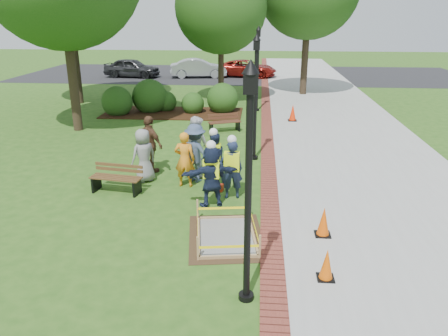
# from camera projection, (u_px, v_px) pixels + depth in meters

# --- Properties ---
(ground) EXTENTS (100.00, 100.00, 0.00)m
(ground) POSITION_uv_depth(u_px,v_px,m) (200.00, 221.00, 10.85)
(ground) COLOR #285116
(ground) RESTS_ON ground
(sidewalk) EXTENTS (6.00, 60.00, 0.02)m
(sidewalk) POSITION_uv_depth(u_px,v_px,m) (338.00, 126.00, 19.84)
(sidewalk) COLOR #9E9E99
(sidewalk) RESTS_ON ground
(brick_edging) EXTENTS (0.50, 60.00, 0.03)m
(brick_edging) POSITION_uv_depth(u_px,v_px,m) (267.00, 124.00, 20.09)
(brick_edging) COLOR maroon
(brick_edging) RESTS_ON ground
(mulch_bed) EXTENTS (7.00, 3.00, 0.05)m
(mulch_bed) POSITION_uv_depth(u_px,v_px,m) (173.00, 113.00, 22.33)
(mulch_bed) COLOR #381E0F
(mulch_bed) RESTS_ON ground
(parking_lot) EXTENTS (36.00, 12.00, 0.01)m
(parking_lot) POSITION_uv_depth(u_px,v_px,m) (243.00, 74.00, 36.17)
(parking_lot) COLOR black
(parking_lot) RESTS_ON ground
(wet_concrete_pad) EXTENTS (2.01, 2.52, 0.55)m
(wet_concrete_pad) POSITION_uv_depth(u_px,v_px,m) (226.00, 228.00, 10.02)
(wet_concrete_pad) COLOR #47331E
(wet_concrete_pad) RESTS_ON ground
(bench_near) EXTENTS (1.53, 0.72, 0.80)m
(bench_near) POSITION_uv_depth(u_px,v_px,m) (117.00, 184.00, 12.52)
(bench_near) COLOR brown
(bench_near) RESTS_ON ground
(bench_far) EXTENTS (1.47, 0.96, 0.76)m
(bench_far) POSITION_uv_depth(u_px,v_px,m) (225.00, 126.00, 18.88)
(bench_far) COLOR #532B1C
(bench_far) RESTS_ON ground
(cone_front) EXTENTS (0.34, 0.34, 0.66)m
(cone_front) POSITION_uv_depth(u_px,v_px,m) (327.00, 265.00, 8.41)
(cone_front) COLOR black
(cone_front) RESTS_ON ground
(cone_back) EXTENTS (0.37, 0.37, 0.72)m
(cone_back) POSITION_uv_depth(u_px,v_px,m) (324.00, 222.00, 10.05)
(cone_back) COLOR black
(cone_back) RESTS_ON ground
(cone_far) EXTENTS (0.41, 0.41, 0.80)m
(cone_far) POSITION_uv_depth(u_px,v_px,m) (293.00, 113.00, 20.65)
(cone_far) COLOR black
(cone_far) RESTS_ON ground
(toolbox) EXTENTS (0.42, 0.27, 0.19)m
(toolbox) POSITION_uv_depth(u_px,v_px,m) (216.00, 187.00, 12.69)
(toolbox) COLOR #AC280D
(toolbox) RESTS_ON ground
(lamp_near) EXTENTS (0.28, 0.28, 4.26)m
(lamp_near) POSITION_uv_depth(u_px,v_px,m) (249.00, 171.00, 7.10)
(lamp_near) COLOR black
(lamp_near) RESTS_ON ground
(lamp_mid) EXTENTS (0.28, 0.28, 4.26)m
(lamp_mid) POSITION_uv_depth(u_px,v_px,m) (256.00, 89.00, 14.61)
(lamp_mid) COLOR black
(lamp_mid) RESTS_ON ground
(lamp_far) EXTENTS (0.28, 0.28, 4.26)m
(lamp_far) POSITION_uv_depth(u_px,v_px,m) (258.00, 63.00, 22.11)
(lamp_far) COLOR black
(lamp_far) RESTS_ON ground
(tree_back) EXTENTS (4.99, 4.99, 7.64)m
(tree_back) POSITION_uv_depth(u_px,v_px,m) (221.00, 7.00, 23.55)
(tree_back) COLOR #3D2D1E
(tree_back) RESTS_ON ground
(shrub_a) EXTENTS (1.55, 1.55, 1.55)m
(shrub_a) POSITION_uv_depth(u_px,v_px,m) (118.00, 115.00, 22.06)
(shrub_a) COLOR #1A4614
(shrub_a) RESTS_ON ground
(shrub_b) EXTENTS (1.81, 1.81, 1.81)m
(shrub_b) POSITION_uv_depth(u_px,v_px,m) (151.00, 111.00, 22.76)
(shrub_b) COLOR #1A4614
(shrub_b) RESTS_ON ground
(shrub_c) EXTENTS (1.15, 1.15, 1.15)m
(shrub_c) POSITION_uv_depth(u_px,v_px,m) (193.00, 113.00, 22.41)
(shrub_c) COLOR #1A4614
(shrub_c) RESTS_ON ground
(shrub_d) EXTENTS (1.61, 1.61, 1.61)m
(shrub_d) POSITION_uv_depth(u_px,v_px,m) (223.00, 112.00, 22.67)
(shrub_d) COLOR #1A4614
(shrub_d) RESTS_ON ground
(shrub_e) EXTENTS (1.11, 1.11, 1.11)m
(shrub_e) POSITION_uv_depth(u_px,v_px,m) (166.00, 111.00, 22.95)
(shrub_e) COLOR #1A4614
(shrub_e) RESTS_ON ground
(casual_person_a) EXTENTS (0.61, 0.61, 1.64)m
(casual_person_a) POSITION_uv_depth(u_px,v_px,m) (144.00, 156.00, 13.16)
(casual_person_a) COLOR gray
(casual_person_a) RESTS_ON ground
(casual_person_b) EXTENTS (0.55, 0.36, 1.66)m
(casual_person_b) POSITION_uv_depth(u_px,v_px,m) (185.00, 160.00, 12.78)
(casual_person_b) COLOR orange
(casual_person_b) RESTS_ON ground
(casual_person_c) EXTENTS (0.71, 0.69, 1.89)m
(casual_person_c) POSITION_uv_depth(u_px,v_px,m) (196.00, 146.00, 13.70)
(casual_person_c) COLOR silver
(casual_person_c) RESTS_ON ground
(casual_person_d) EXTENTS (0.71, 0.65, 1.85)m
(casual_person_d) POSITION_uv_depth(u_px,v_px,m) (150.00, 145.00, 13.89)
(casual_person_d) COLOR brown
(casual_person_d) RESTS_ON ground
(casual_person_e) EXTENTS (0.67, 0.55, 1.79)m
(casual_person_e) POSITION_uv_depth(u_px,v_px,m) (195.00, 153.00, 13.16)
(casual_person_e) COLOR #394A65
(casual_person_e) RESTS_ON ground
(hivis_worker_a) EXTENTS (0.63, 0.52, 1.82)m
(hivis_worker_a) POSITION_uv_depth(u_px,v_px,m) (211.00, 174.00, 11.44)
(hivis_worker_a) COLOR #16203B
(hivis_worker_a) RESTS_ON ground
(hivis_worker_b) EXTENTS (0.59, 0.43, 1.82)m
(hivis_worker_b) POSITION_uv_depth(u_px,v_px,m) (232.00, 167.00, 11.95)
(hivis_worker_b) COLOR #1B2C46
(hivis_worker_b) RESTS_ON ground
(hivis_worker_c) EXTENTS (0.62, 0.57, 1.77)m
(hivis_worker_c) POSITION_uv_depth(u_px,v_px,m) (214.00, 157.00, 12.81)
(hivis_worker_c) COLOR #1A2345
(hivis_worker_c) RESTS_ON ground
(parked_car_a) EXTENTS (2.69, 5.13, 1.60)m
(parked_car_a) POSITION_uv_depth(u_px,v_px,m) (133.00, 77.00, 34.54)
(parked_car_a) COLOR #272729
(parked_car_a) RESTS_ON ground
(parked_car_b) EXTENTS (2.79, 5.07, 1.57)m
(parked_car_b) POSITION_uv_depth(u_px,v_px,m) (199.00, 77.00, 34.44)
(parked_car_b) COLOR #B1B2B6
(parked_car_b) RESTS_ON ground
(parked_car_c) EXTENTS (2.70, 4.67, 1.43)m
(parked_car_c) POSITION_uv_depth(u_px,v_px,m) (246.00, 77.00, 34.82)
(parked_car_c) COLOR maroon
(parked_car_c) RESTS_ON ground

